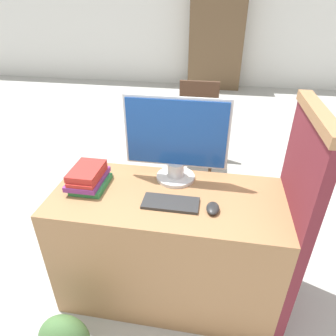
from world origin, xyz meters
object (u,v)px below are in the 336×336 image
(monitor, at_px, (176,141))
(mouse, at_px, (213,208))
(keyboard, at_px, (171,203))
(book_stack, at_px, (88,177))
(far_chair, at_px, (197,120))

(monitor, distance_m, mouse, 0.44)
(keyboard, height_order, book_stack, book_stack)
(book_stack, distance_m, far_chair, 1.92)
(book_stack, bearing_deg, mouse, -8.83)
(monitor, relative_size, far_chair, 0.65)
(far_chair, bearing_deg, monitor, -90.67)
(keyboard, distance_m, far_chair, 1.95)
(mouse, distance_m, far_chair, 1.98)
(mouse, bearing_deg, far_chair, 96.90)
(book_stack, bearing_deg, far_chair, 75.17)
(monitor, bearing_deg, keyboard, -87.27)
(keyboard, bearing_deg, monitor, 92.73)
(monitor, bearing_deg, mouse, -49.92)
(monitor, height_order, keyboard, monitor)
(monitor, distance_m, keyboard, 0.36)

